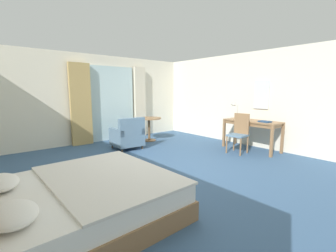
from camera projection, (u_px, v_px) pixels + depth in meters
The scene contains 14 objects.
ground at pixel (170, 173), 4.51m from camera, with size 6.84×7.47×0.10m, color #38567A.
wall_back at pixel (95, 99), 6.93m from camera, with size 6.44×0.12×2.58m, color silver.
wall_right at pixel (258, 100), 6.31m from camera, with size 0.12×7.07×2.58m, color silver.
balcony_glass_door at pixel (112, 104), 7.22m from camera, with size 1.53×0.02×2.27m, color silver.
curtain_panel_left at pixel (81, 105), 6.51m from camera, with size 0.58×0.10×2.30m, color tan.
curtain_panel_right at pixel (140, 102), 7.77m from camera, with size 0.40×0.10×2.30m, color beige.
bed at pixel (76, 201), 2.74m from camera, with size 2.16×1.95×0.96m.
writing_desk at pixel (252, 124), 6.01m from camera, with size 0.61×1.43×0.78m.
desk_chair at pixel (239, 131), 5.76m from camera, with size 0.44×0.45×0.98m.
desk_lamp at pixel (234, 106), 6.21m from camera, with size 0.27×0.19×0.49m.
closed_book at pixel (265, 122), 5.66m from camera, with size 0.19×0.27×0.03m, color navy.
armchair_by_window at pixel (128, 136), 6.14m from camera, with size 0.74×0.74×0.85m.
round_cafe_table at pixel (149, 124), 7.12m from camera, with size 0.75×0.75×0.71m.
wall_mirror at pixel (261, 95), 6.14m from camera, with size 0.02×0.41×0.74m.
Camera 1 is at (-2.80, -3.28, 1.55)m, focal length 24.82 mm.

